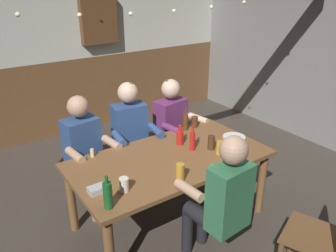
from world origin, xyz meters
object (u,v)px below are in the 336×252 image
person_0 (86,149)px  plate_0 (234,137)px  bottle_1 (108,195)px  pint_glass_5 (237,148)px  pint_glass_0 (180,172)px  person_1 (132,133)px  pint_glass_4 (219,148)px  table_candle (92,153)px  chair_empty_near_left (326,238)px  person_2 (175,124)px  dining_table (170,165)px  bottle_2 (185,122)px  pint_glass_3 (211,143)px  bottle_3 (180,137)px  condiment_caddy (97,189)px  wall_dart_cabinet (99,20)px  bottle_0 (192,141)px  pint_glass_2 (124,185)px  pint_glass_1 (194,122)px  person_3 (221,198)px

person_0 → plate_0: person_0 is taller
bottle_1 → pint_glass_5: size_ratio=2.55×
pint_glass_0 → pint_glass_5: (0.74, 0.08, -0.03)m
person_1 → pint_glass_4: person_1 is taller
person_1 → plate_0: (0.81, -0.77, 0.04)m
table_candle → chair_empty_near_left: bearing=-57.6°
person_1 → person_2: (0.59, -0.01, -0.03)m
dining_table → pint_glass_4: 0.50m
bottle_2 → pint_glass_3: (-0.07, -0.51, -0.03)m
person_1 → pint_glass_0: bearing=89.6°
bottle_2 → bottle_3: 0.37m
condiment_caddy → pint_glass_5: size_ratio=1.31×
bottle_1 → person_1: bearing=53.8°
bottle_3 → pint_glass_3: (0.19, -0.26, -0.01)m
bottle_2 → wall_dart_cabinet: wall_dart_cabinet is taller
dining_table → person_2: size_ratio=1.55×
person_0 → bottle_0: person_0 is taller
person_0 → plate_0: (1.36, -0.76, 0.06)m
condiment_caddy → bottle_1: (-0.01, -0.23, 0.09)m
table_candle → condiment_caddy: bearing=-109.5°
chair_empty_near_left → plate_0: chair_empty_near_left is taller
pint_glass_2 → pint_glass_4: 1.05m
person_1 → person_2: person_1 is taller
person_1 → wall_dart_cabinet: wall_dart_cabinet is taller
person_2 → bottle_0: 0.80m
person_2 → bottle_3: bearing=49.5°
pint_glass_1 → pint_glass_5: pint_glass_1 is taller
person_0 → pint_glass_0: bearing=103.5°
pint_glass_3 → pint_glass_5: size_ratio=1.32×
dining_table → pint_glass_2: (-0.62, -0.24, 0.15)m
table_candle → pint_glass_2: (-0.02, -0.68, 0.02)m
pint_glass_1 → table_candle: bearing=180.0°
person_0 → person_2: bearing=173.9°
person_2 → pint_glass_1: person_2 is taller
person_2 → pint_glass_5: size_ratio=11.39×
person_3 → wall_dart_cabinet: 3.52m
pint_glass_2 → bottle_3: bearing=25.7°
person_0 → pint_glass_1: size_ratio=9.95×
dining_table → plate_0: plate_0 is taller
bottle_1 → pint_glass_2: size_ratio=2.33×
dining_table → pint_glass_5: 0.66m
dining_table → pint_glass_1: (0.64, 0.43, 0.15)m
chair_empty_near_left → bottle_2: 1.79m
plate_0 → wall_dart_cabinet: size_ratio=0.34×
bottle_2 → wall_dart_cabinet: (0.01, 2.18, 0.89)m
bottle_0 → pint_glass_1: (0.37, 0.43, -0.04)m
person_3 → pint_glass_0: (-0.16, 0.34, 0.12)m
table_candle → pint_glass_0: 0.92m
condiment_caddy → wall_dart_cabinet: 3.19m
person_3 → bottle_3: bearing=70.2°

